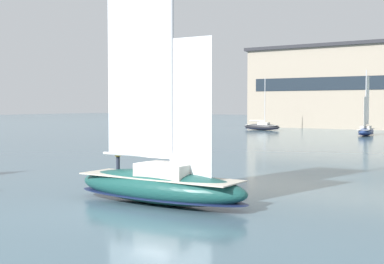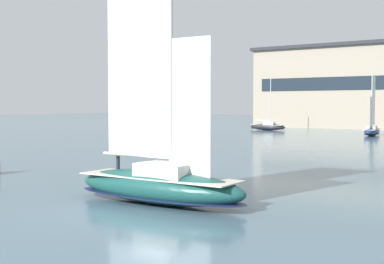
# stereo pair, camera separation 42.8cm
# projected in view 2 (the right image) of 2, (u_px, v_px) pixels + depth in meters

# --- Properties ---
(ground_plane) EXTENTS (400.00, 400.00, 0.00)m
(ground_plane) POSITION_uv_depth(u_px,v_px,m) (158.00, 203.00, 27.31)
(ground_plane) COLOR slate
(waterfront_building) EXTENTS (44.69, 14.63, 17.47)m
(waterfront_building) POSITION_uv_depth(u_px,v_px,m) (361.00, 86.00, 111.69)
(waterfront_building) COLOR tan
(waterfront_building) RESTS_ON ground
(sailboat_main) EXTENTS (10.23, 3.08, 13.97)m
(sailboat_main) POSITION_uv_depth(u_px,v_px,m) (159.00, 182.00, 27.24)
(sailboat_main) COLOR #194C47
(sailboat_main) RESTS_ON ground
(sailboat_moored_near_marina) EXTENTS (7.48, 2.45, 10.15)m
(sailboat_moored_near_marina) POSITION_uv_depth(u_px,v_px,m) (268.00, 127.00, 103.43)
(sailboat_moored_near_marina) COLOR #232328
(sailboat_moored_near_marina) RESTS_ON ground
(sailboat_moored_mid_channel) EXTENTS (3.07, 7.83, 10.49)m
(sailboat_moored_mid_channel) POSITION_uv_depth(u_px,v_px,m) (372.00, 130.00, 85.37)
(sailboat_moored_mid_channel) COLOR navy
(sailboat_moored_mid_channel) RESTS_ON ground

